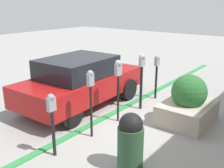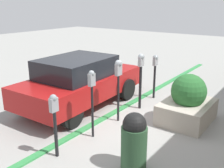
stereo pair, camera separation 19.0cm
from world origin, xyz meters
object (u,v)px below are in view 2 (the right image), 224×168
Objects in this scene: parking_meter_nearest at (54,115)px; parked_car_front at (80,81)px; parking_meter_fourth at (141,72)px; trash_bin at (134,141)px; parking_meter_second at (92,90)px; planter_box at (188,103)px; parking_meter_farthest at (155,68)px; parking_meter_middle at (118,75)px.

parked_car_front is at bearing 32.69° from parking_meter_nearest.
parking_meter_fourth reaches higher than trash_bin.
parking_meter_second reaches higher than planter_box.
parked_car_front is at bearing 119.78° from parking_meter_fourth.
planter_box is 2.50m from trash_bin.
parking_meter_fourth is 1.15× the size of parking_meter_farthest.
parking_meter_second is 0.97× the size of parking_meter_middle.
trash_bin is (0.57, -1.42, -0.34)m from parking_meter_nearest.
parking_meter_farthest is at bearing 21.97° from trash_bin.
parked_car_front is at bearing 50.96° from parking_meter_second.
parked_car_front is at bearing 59.67° from trash_bin.
planter_box is at bearing -125.37° from parking_meter_farthest.
parking_meter_nearest is 0.87× the size of planter_box.
parking_meter_farthest is at bearing 4.33° from parking_meter_fourth.
planter_box is at bearing -54.44° from parking_meter_middle.
trash_bin is (-0.45, -1.36, -0.57)m from parking_meter_second.
parking_meter_nearest is 0.81× the size of parking_meter_middle.
trash_bin is at bearing -122.60° from parked_car_front.
trash_bin is at bearing -158.03° from parking_meter_farthest.
parking_meter_second is 1.97m from parked_car_front.
parking_meter_fourth is at bearing -1.10° from parking_meter_middle.
parked_car_front reaches higher than parking_meter_nearest.
parked_car_front reaches higher than planter_box.
parking_meter_second is at bearing 179.96° from parking_meter_fourth.
parking_meter_middle is 1.47× the size of trash_bin.
parking_meter_nearest is 1.57m from trash_bin.
parking_meter_middle reaches higher than parked_car_front.
parking_meter_middle reaches higher than parking_meter_second.
planter_box is at bearing -34.51° from parking_meter_second.
parking_meter_second is (1.03, -0.06, 0.23)m from parking_meter_nearest.
parking_meter_nearest is at bearing 178.82° from parking_meter_fourth.
parking_meter_nearest is at bearing 176.49° from parking_meter_second.
parking_meter_fourth is (2.09, -0.00, -0.02)m from parking_meter_second.
planter_box is 1.38× the size of trash_bin.
parking_meter_farthest is at bearing 54.63° from planter_box.
parking_meter_farthest reaches higher than trash_bin.
parking_meter_second is 1.43× the size of trash_bin.
parking_meter_second is 2.09m from parking_meter_fourth.
parking_meter_second reaches higher than parking_meter_farthest.
parking_meter_nearest is at bearing 154.44° from planter_box.
parking_meter_fourth is at bearing -1.18° from parking_meter_nearest.
parking_meter_nearest is 4.13m from parking_meter_farthest.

